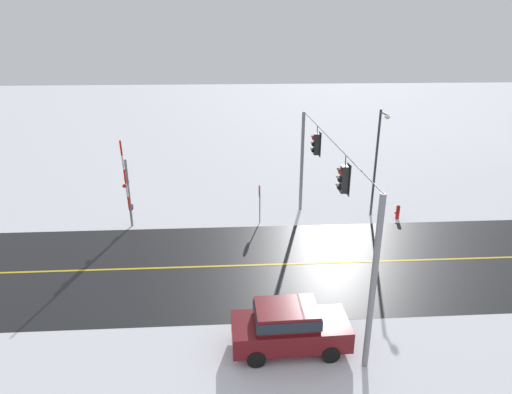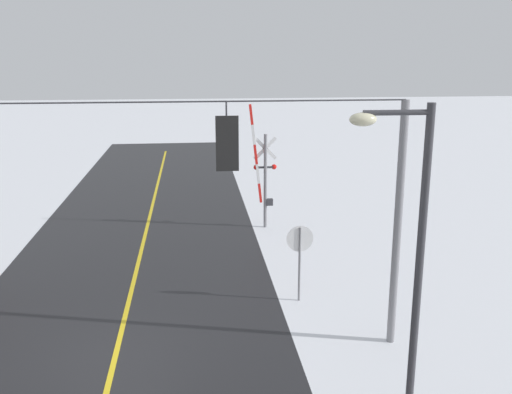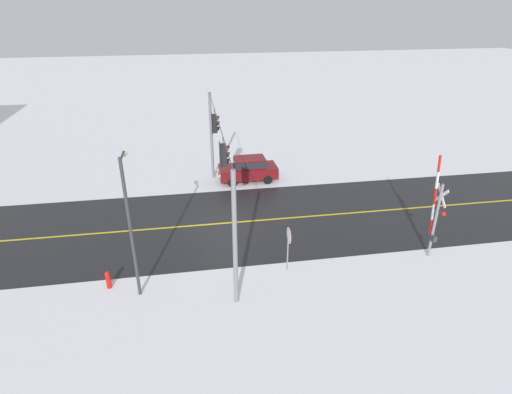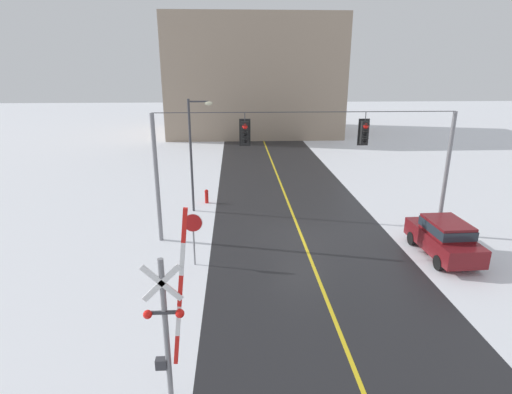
# 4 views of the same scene
# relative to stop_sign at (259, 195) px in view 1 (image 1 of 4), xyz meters

# --- Properties ---
(ground_plane) EXTENTS (160.00, 160.00, 0.00)m
(ground_plane) POSITION_rel_stop_sign_xyz_m (5.10, 2.74, -1.71)
(ground_plane) COLOR white
(road_asphalt) EXTENTS (9.00, 80.00, 0.01)m
(road_asphalt) POSITION_rel_stop_sign_xyz_m (5.10, 8.74, -1.71)
(road_asphalt) COLOR black
(road_asphalt) RESTS_ON ground
(lane_centre_line) EXTENTS (0.14, 72.00, 0.01)m
(lane_centre_line) POSITION_rel_stop_sign_xyz_m (5.10, 8.74, -1.70)
(lane_centre_line) COLOR gold
(lane_centre_line) RESTS_ON ground
(signal_span) EXTENTS (14.20, 0.47, 6.22)m
(signal_span) POSITION_rel_stop_sign_xyz_m (5.09, 2.73, 2.31)
(signal_span) COLOR gray
(signal_span) RESTS_ON ground
(stop_sign) EXTENTS (0.80, 0.09, 2.35)m
(stop_sign) POSITION_rel_stop_sign_xyz_m (0.00, 0.00, 0.00)
(stop_sign) COLOR gray
(stop_sign) RESTS_ON ground
(railroad_crossing) EXTENTS (1.18, 0.31, 5.23)m
(railroad_crossing) POSITION_rel_stop_sign_xyz_m (0.13, -7.46, 0.64)
(railroad_crossing) COLOR gray
(railroad_crossing) RESTS_ON ground
(parked_car_maroon) EXTENTS (1.92, 4.24, 1.74)m
(parked_car_maroon) POSITION_rel_stop_sign_xyz_m (11.08, 0.27, -0.76)
(parked_car_maroon) COLOR maroon
(parked_car_maroon) RESTS_ON ground
(streetlamp_near) EXTENTS (1.39, 0.28, 6.50)m
(streetlamp_near) POSITION_rel_stop_sign_xyz_m (-0.49, 6.95, 2.20)
(streetlamp_near) COLOR #38383D
(streetlamp_near) RESTS_ON ground
(fire_hydrant) EXTENTS (0.24, 0.31, 0.88)m
(fire_hydrant) POSITION_rel_stop_sign_xyz_m (-0.01, 8.36, -1.25)
(fire_hydrant) COLOR red
(fire_hydrant) RESTS_ON ground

